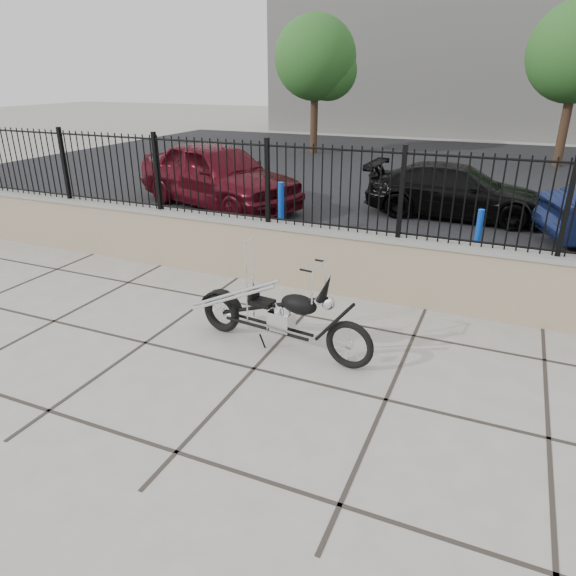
% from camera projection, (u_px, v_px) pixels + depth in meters
% --- Properties ---
extents(ground_plane, '(90.00, 90.00, 0.00)m').
position_uv_depth(ground_plane, '(254.00, 369.00, 5.76)').
color(ground_plane, '#99968E').
rests_on(ground_plane, ground).
extents(parking_lot, '(30.00, 30.00, 0.00)m').
position_uv_depth(parking_lot, '(432.00, 177.00, 16.33)').
color(parking_lot, black).
rests_on(parking_lot, ground).
extents(retaining_wall, '(14.00, 0.36, 0.96)m').
position_uv_depth(retaining_wall, '(329.00, 260.00, 7.69)').
color(retaining_wall, gray).
rests_on(retaining_wall, ground_plane).
extents(iron_fence, '(14.00, 0.08, 1.20)m').
position_uv_depth(iron_fence, '(331.00, 188.00, 7.27)').
color(iron_fence, black).
rests_on(iron_fence, retaining_wall).
extents(background_building, '(22.00, 6.00, 8.00)m').
position_uv_depth(background_building, '(483.00, 54.00, 26.63)').
color(background_building, beige).
rests_on(background_building, ground_plane).
extents(chopper_motorcycle, '(2.24, 0.65, 1.32)m').
position_uv_depth(chopper_motorcycle, '(278.00, 297.00, 5.96)').
color(chopper_motorcycle, black).
rests_on(chopper_motorcycle, ground_plane).
extents(car_red, '(4.97, 3.32, 1.57)m').
position_uv_depth(car_red, '(218.00, 175.00, 12.49)').
color(car_red, '#4F0B16').
rests_on(car_red, parking_lot).
extents(car_black, '(4.11, 1.75, 1.18)m').
position_uv_depth(car_black, '(456.00, 191.00, 11.65)').
color(car_black, black).
rests_on(car_black, parking_lot).
extents(bollard_a, '(0.13, 0.13, 1.07)m').
position_uv_depth(bollard_a, '(281.00, 209.00, 10.38)').
color(bollard_a, blue).
rests_on(bollard_a, ground_plane).
extents(bollard_b, '(0.13, 0.13, 0.92)m').
position_uv_depth(bollard_b, '(478.00, 236.00, 8.91)').
color(bollard_b, '#0C55B7').
rests_on(bollard_b, ground_plane).
extents(tree_left, '(3.19, 3.19, 5.38)m').
position_uv_depth(tree_left, '(315.00, 54.00, 19.91)').
color(tree_left, '#382619').
rests_on(tree_left, ground_plane).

